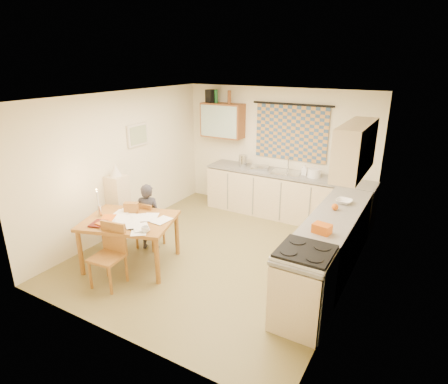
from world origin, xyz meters
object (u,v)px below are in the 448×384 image
Objects in this scene: counter_right at (328,250)px; shelf_stand at (119,207)px; counter_back at (286,196)px; person at (148,217)px; stove at (303,287)px; dining_table at (131,242)px; chair_far at (150,233)px.

shelf_stand is at bearing -172.19° from counter_right.
counter_right is (1.33, -1.80, -0.00)m from counter_back.
person is at bearing -6.05° from shelf_stand.
counter_back is at bearing -146.13° from person.
counter_back is 3.37× the size of stove.
dining_table is at bearing -115.51° from counter_back.
person is (-0.10, 0.53, 0.19)m from dining_table.
counter_right is 1.11m from stove.
counter_back is 2.24m from counter_right.
chair_far is (-2.85, -0.52, -0.19)m from counter_right.
counter_right is 2.93m from dining_table.
dining_table is (-2.71, 0.02, -0.11)m from stove.
stove reaches higher than chair_far.
chair_far is (-2.85, 0.59, -0.23)m from stove.
counter_back and counter_right have the same top height.
chair_far is 0.73× the size of person.
dining_table is 1.36× the size of person.
stove is 3.60m from shelf_stand.
counter_back is at bearing -128.27° from chair_far.
shelf_stand reaches higher than counter_back.
person is (-2.81, -0.56, 0.12)m from counter_right.
counter_back is 2.91× the size of person.
shelf_stand is (-2.21, -2.29, 0.12)m from counter_back.
counter_back is 2.90× the size of shelf_stand.
shelf_stand is (-3.54, -0.49, 0.12)m from counter_right.
counter_right is 3.58m from shelf_stand.
shelf_stand is at bearing -8.09° from chair_far.
shelf_stand is (-0.83, 0.61, 0.19)m from dining_table.
counter_right is 2.87m from person.
counter_back is 2.14× the size of dining_table.
person is at bearing 81.94° from dining_table.
counter_back is 3.19m from shelf_stand.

